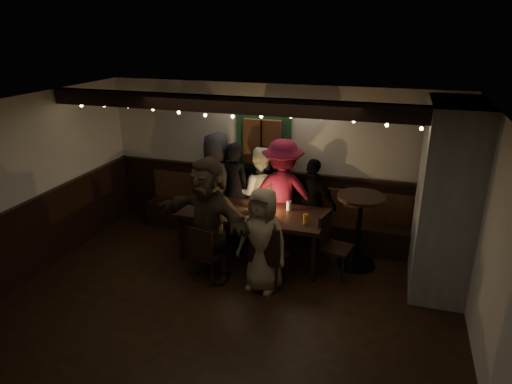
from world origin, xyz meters
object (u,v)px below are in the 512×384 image
(chair_end, at_px, (331,241))
(person_d, at_px, (282,193))
(person_a, at_px, (217,184))
(person_c, at_px, (259,194))
(person_b, at_px, (236,191))
(person_e, at_px, (313,203))
(chair_near_left, at_px, (205,252))
(person_f, at_px, (208,219))
(chair_near_right, at_px, (267,253))
(high_top, at_px, (359,222))
(dining_table, at_px, (252,216))
(person_g, at_px, (263,240))

(chair_end, bearing_deg, person_d, 140.26)
(person_a, height_order, person_c, person_a)
(person_b, xyz_separation_m, person_e, (1.30, 0.11, -0.11))
(chair_near_left, distance_m, person_d, 1.77)
(person_c, distance_m, person_f, 1.48)
(person_c, relative_size, person_f, 0.89)
(chair_near_right, xyz_separation_m, high_top, (1.13, 1.05, 0.17))
(dining_table, xyz_separation_m, person_f, (-0.43, -0.68, 0.17))
(high_top, distance_m, person_g, 1.60)
(dining_table, height_order, person_b, person_b)
(person_d, bearing_deg, person_a, -13.31)
(high_top, bearing_deg, person_c, 164.25)
(chair_near_left, xyz_separation_m, person_f, (-0.01, 0.19, 0.42))
(person_c, xyz_separation_m, person_f, (-0.31, -1.45, 0.10))
(person_a, height_order, person_e, person_a)
(chair_end, xyz_separation_m, person_g, (-0.83, -0.69, 0.21))
(person_f, bearing_deg, person_b, 113.50)
(high_top, xyz_separation_m, person_a, (-2.48, 0.47, 0.18))
(dining_table, relative_size, person_c, 1.39)
(person_d, xyz_separation_m, person_e, (0.49, 0.09, -0.16))
(person_b, distance_m, person_d, 0.81)
(chair_near_right, xyz_separation_m, person_e, (0.33, 1.54, 0.20))
(person_c, relative_size, person_g, 1.09)
(person_f, bearing_deg, dining_table, 78.38)
(chair_near_right, bearing_deg, dining_table, 121.33)
(chair_end, relative_size, person_a, 0.52)
(high_top, distance_m, person_e, 0.94)
(person_e, bearing_deg, dining_table, 65.65)
(person_f, xyz_separation_m, person_g, (0.84, -0.10, -0.16))
(person_g, bearing_deg, chair_near_right, 23.51)
(person_a, xyz_separation_m, person_d, (1.19, -0.07, -0.00))
(dining_table, xyz_separation_m, person_d, (0.30, 0.69, 0.16))
(chair_near_left, bearing_deg, person_a, 106.02)
(dining_table, bearing_deg, person_g, -62.39)
(person_d, height_order, person_g, person_d)
(chair_end, distance_m, high_top, 0.55)
(chair_near_left, distance_m, person_f, 0.46)
(dining_table, bearing_deg, chair_near_left, -115.31)
(person_e, bearing_deg, person_a, 22.24)
(person_f, bearing_deg, person_g, 13.61)
(dining_table, height_order, person_d, person_d)
(dining_table, xyz_separation_m, chair_end, (1.24, -0.09, -0.20))
(person_e, relative_size, person_g, 1.00)
(chair_near_left, height_order, person_e, person_e)
(chair_near_right, xyz_separation_m, person_b, (-0.97, 1.43, 0.30))
(person_f, bearing_deg, person_e, 70.32)
(chair_near_right, relative_size, chair_end, 1.04)
(high_top, distance_m, person_c, 1.78)
(person_c, xyz_separation_m, person_e, (0.91, 0.01, -0.07))
(chair_near_right, relative_size, person_b, 0.57)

